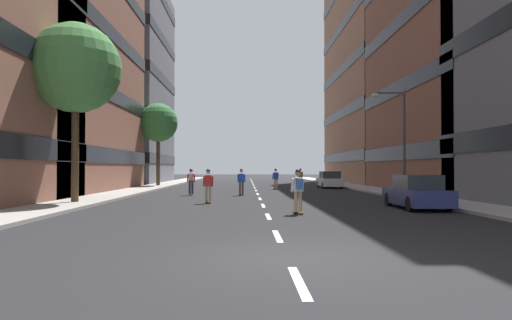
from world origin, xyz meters
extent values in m
plane|color=black|center=(0.00, 30.39, 0.00)|extent=(182.32, 182.32, 0.00)
cube|color=#9E9991|center=(-9.38, 34.19, 0.07)|extent=(2.72, 83.56, 0.14)
cube|color=#9E9991|center=(9.38, 34.19, 0.07)|extent=(2.72, 83.56, 0.14)
cube|color=silver|center=(0.00, -2.00, 0.00)|extent=(0.16, 2.20, 0.01)
cube|color=silver|center=(0.00, 3.00, 0.00)|extent=(0.16, 2.20, 0.01)
cube|color=silver|center=(0.00, 8.00, 0.00)|extent=(0.16, 2.20, 0.01)
cube|color=silver|center=(0.00, 13.00, 0.00)|extent=(0.16, 2.20, 0.01)
cube|color=silver|center=(0.00, 18.00, 0.00)|extent=(0.16, 2.20, 0.01)
cube|color=silver|center=(0.00, 23.00, 0.00)|extent=(0.16, 2.20, 0.01)
cube|color=silver|center=(0.00, 28.00, 0.00)|extent=(0.16, 2.20, 0.01)
cube|color=silver|center=(0.00, 33.00, 0.00)|extent=(0.16, 2.20, 0.01)
cube|color=silver|center=(0.00, 38.00, 0.00)|extent=(0.16, 2.20, 0.01)
cube|color=silver|center=(0.00, 43.00, 0.00)|extent=(0.16, 2.20, 0.01)
cube|color=silver|center=(0.00, 48.00, 0.00)|extent=(0.16, 2.20, 0.01)
cube|color=silver|center=(0.00, 53.00, 0.00)|extent=(0.16, 2.20, 0.01)
cube|color=silver|center=(0.00, 58.00, 0.00)|extent=(0.16, 2.20, 0.01)
cube|color=silver|center=(0.00, 63.00, 0.00)|extent=(0.16, 2.20, 0.01)
cube|color=silver|center=(0.00, 68.00, 0.00)|extent=(0.16, 2.20, 0.01)
cube|color=black|center=(-18.22, 25.53, 2.72)|extent=(15.09, 20.99, 1.10)
cube|color=black|center=(-18.22, 25.53, 7.24)|extent=(15.09, 20.99, 1.10)
cube|color=black|center=(-18.22, 25.53, 11.77)|extent=(15.09, 20.99, 1.10)
cube|color=slate|center=(-18.22, 46.83, 11.97)|extent=(14.97, 16.76, 23.94)
cube|color=black|center=(-18.22, 46.83, 2.87)|extent=(15.09, 16.88, 1.10)
cube|color=black|center=(-18.22, 46.83, 7.66)|extent=(15.09, 16.88, 1.10)
cube|color=black|center=(-18.22, 46.83, 12.45)|extent=(15.09, 16.88, 1.10)
cube|color=black|center=(-18.22, 46.83, 17.24)|extent=(15.09, 16.88, 1.10)
cube|color=black|center=(-18.22, 46.83, 22.02)|extent=(15.09, 16.88, 1.10)
cube|color=black|center=(18.22, 25.53, 2.96)|extent=(15.09, 19.02, 1.10)
cube|color=black|center=(18.22, 25.53, 7.90)|extent=(15.09, 19.02, 1.10)
cube|color=black|center=(18.22, 25.53, 12.84)|extent=(15.09, 19.02, 1.10)
cube|color=#9E6B51|center=(18.22, 46.83, 15.71)|extent=(14.97, 22.96, 31.42)
cube|color=black|center=(18.22, 46.83, 3.14)|extent=(15.09, 23.08, 1.10)
cube|color=black|center=(18.22, 46.83, 8.38)|extent=(15.09, 23.08, 1.10)
cube|color=black|center=(18.22, 46.83, 13.62)|extent=(15.09, 23.08, 1.10)
cube|color=black|center=(18.22, 46.83, 18.85)|extent=(15.09, 23.08, 1.10)
cube|color=navy|center=(6.82, 11.26, 0.53)|extent=(1.80, 4.40, 0.70)
cube|color=#2D3338|center=(6.82, 11.11, 1.20)|extent=(1.60, 2.10, 0.64)
cylinder|color=black|center=(6.02, 12.71, 0.32)|extent=(0.22, 0.64, 0.64)
cylinder|color=black|center=(7.62, 12.71, 0.32)|extent=(0.22, 0.64, 0.64)
cylinder|color=black|center=(6.02, 9.81, 0.32)|extent=(0.22, 0.64, 0.64)
cylinder|color=black|center=(7.62, 9.81, 0.32)|extent=(0.22, 0.64, 0.64)
cube|color=silver|center=(6.82, 32.76, 0.53)|extent=(1.80, 4.40, 0.70)
cube|color=#2D3338|center=(6.82, 32.61, 1.20)|extent=(1.60, 2.10, 0.64)
cylinder|color=black|center=(6.02, 34.21, 0.32)|extent=(0.22, 0.64, 0.64)
cylinder|color=black|center=(7.62, 34.21, 0.32)|extent=(0.22, 0.64, 0.64)
cylinder|color=black|center=(6.02, 31.31, 0.32)|extent=(0.22, 0.64, 0.64)
cylinder|color=black|center=(7.62, 31.31, 0.32)|extent=(0.22, 0.64, 0.64)
cylinder|color=#4C3823|center=(-9.38, 36.07, 2.54)|extent=(0.36, 0.36, 4.80)
sphere|color=#387A3D|center=(-9.38, 36.07, 6.26)|extent=(3.78, 3.78, 3.78)
cylinder|color=#4C3823|center=(-9.38, 13.97, 2.71)|extent=(0.36, 0.36, 5.13)
sphere|color=#478442|center=(-9.38, 13.97, 6.85)|extent=(4.50, 4.50, 4.50)
cylinder|color=#3F3F44|center=(9.11, 19.44, 3.39)|extent=(0.16, 0.16, 6.50)
cylinder|color=#3F3F44|center=(8.21, 19.44, 6.54)|extent=(1.80, 0.10, 0.10)
ellipsoid|color=silver|center=(7.31, 19.44, 6.39)|extent=(0.50, 0.30, 0.24)
cube|color=brown|center=(4.97, 39.56, 0.08)|extent=(0.36, 0.92, 0.02)
cylinder|color=#D8BF4C|center=(5.03, 39.87, 0.04)|extent=(0.19, 0.10, 0.07)
cylinder|color=#D8BF4C|center=(4.91, 39.24, 0.04)|extent=(0.19, 0.10, 0.07)
cylinder|color=#594C47|center=(4.88, 39.57, 0.49)|extent=(0.16, 0.16, 0.80)
cylinder|color=#594C47|center=(5.06, 39.54, 0.49)|extent=(0.16, 0.16, 0.80)
cube|color=orange|center=(4.97, 39.56, 1.17)|extent=(0.35, 0.25, 0.55)
cylinder|color=orange|center=(4.76, 39.64, 1.14)|extent=(0.13, 0.24, 0.55)
cylinder|color=orange|center=(5.20, 39.57, 1.14)|extent=(0.13, 0.24, 0.55)
sphere|color=tan|center=(4.97, 39.58, 1.62)|extent=(0.22, 0.22, 0.22)
sphere|color=black|center=(4.97, 39.58, 1.67)|extent=(0.21, 0.21, 0.21)
cube|color=#4C8C4C|center=(4.94, 39.38, 1.20)|extent=(0.28, 0.20, 0.40)
cube|color=brown|center=(1.71, 29.84, 0.08)|extent=(0.41, 0.92, 0.02)
cylinder|color=#D8BF4C|center=(1.63, 30.15, 0.04)|extent=(0.19, 0.11, 0.07)
cylinder|color=#D8BF4C|center=(1.79, 29.53, 0.04)|extent=(0.19, 0.11, 0.07)
cylinder|color=tan|center=(1.62, 29.82, 0.49)|extent=(0.17, 0.17, 0.80)
cylinder|color=tan|center=(1.80, 29.86, 0.49)|extent=(0.17, 0.17, 0.80)
cube|color=blue|center=(1.71, 29.84, 1.17)|extent=(0.36, 0.27, 0.55)
cylinder|color=blue|center=(1.48, 29.83, 1.14)|extent=(0.14, 0.24, 0.55)
cylinder|color=blue|center=(1.91, 29.94, 1.14)|extent=(0.14, 0.24, 0.55)
sphere|color=beige|center=(1.70, 29.86, 1.62)|extent=(0.22, 0.22, 0.22)
sphere|color=black|center=(1.70, 29.86, 1.67)|extent=(0.21, 0.21, 0.21)
cube|color=brown|center=(-2.77, 14.56, 0.08)|extent=(0.36, 0.92, 0.02)
cylinder|color=#D8BF4C|center=(-2.83, 14.87, 0.04)|extent=(0.19, 0.10, 0.07)
cylinder|color=#D8BF4C|center=(-2.71, 14.24, 0.04)|extent=(0.19, 0.10, 0.07)
cylinder|color=tan|center=(-2.86, 14.54, 0.49)|extent=(0.16, 0.16, 0.80)
cylinder|color=tan|center=(-2.68, 14.58, 0.49)|extent=(0.16, 0.16, 0.80)
cube|color=red|center=(-2.77, 14.56, 1.17)|extent=(0.35, 0.26, 0.55)
cylinder|color=red|center=(-3.00, 14.57, 1.14)|extent=(0.13, 0.24, 0.55)
cylinder|color=red|center=(-2.57, 14.65, 1.14)|extent=(0.13, 0.24, 0.55)
sphere|color=tan|center=(-2.78, 14.58, 1.62)|extent=(0.22, 0.22, 0.22)
sphere|color=black|center=(-2.78, 14.58, 1.67)|extent=(0.21, 0.21, 0.21)
cube|color=brown|center=(1.22, 8.87, 0.08)|extent=(0.39, 0.92, 0.02)
cylinder|color=#D8BF4C|center=(1.15, 9.19, 0.04)|extent=(0.19, 0.11, 0.07)
cylinder|color=#D8BF4C|center=(1.29, 8.56, 0.04)|extent=(0.19, 0.11, 0.07)
cylinder|color=tan|center=(1.14, 8.85, 0.49)|extent=(0.17, 0.17, 0.80)
cylinder|color=tan|center=(1.31, 8.89, 0.49)|extent=(0.17, 0.17, 0.80)
cube|color=white|center=(1.22, 8.87, 1.17)|extent=(0.36, 0.26, 0.55)
cylinder|color=white|center=(1.00, 8.87, 1.14)|extent=(0.14, 0.24, 0.55)
cylinder|color=white|center=(1.43, 8.97, 1.14)|extent=(0.14, 0.24, 0.55)
sphere|color=#997051|center=(1.22, 8.89, 1.62)|extent=(0.22, 0.22, 0.22)
sphere|color=black|center=(1.22, 8.89, 1.67)|extent=(0.21, 0.21, 0.21)
cube|color=#3F72BF|center=(1.26, 8.70, 1.20)|extent=(0.29, 0.21, 0.40)
cube|color=brown|center=(-4.47, 21.52, 0.08)|extent=(0.29, 0.92, 0.02)
cylinder|color=#D8BF4C|center=(-4.50, 21.84, 0.04)|extent=(0.19, 0.09, 0.07)
cylinder|color=#D8BF4C|center=(-4.44, 21.20, 0.04)|extent=(0.19, 0.09, 0.07)
cylinder|color=#2D334C|center=(-4.56, 21.51, 0.49)|extent=(0.15, 0.15, 0.80)
cylinder|color=#2D334C|center=(-4.38, 21.53, 0.49)|extent=(0.15, 0.15, 0.80)
cube|color=red|center=(-4.47, 21.52, 1.17)|extent=(0.34, 0.23, 0.55)
cylinder|color=red|center=(-4.69, 21.55, 1.14)|extent=(0.11, 0.24, 0.55)
cylinder|color=red|center=(-4.26, 21.60, 1.14)|extent=(0.11, 0.24, 0.55)
sphere|color=#997051|center=(-4.47, 21.54, 1.62)|extent=(0.22, 0.22, 0.22)
sphere|color=black|center=(-4.47, 21.54, 1.67)|extent=(0.21, 0.21, 0.21)
cube|color=beige|center=(-4.45, 21.34, 1.20)|extent=(0.28, 0.19, 0.40)
cube|color=brown|center=(-1.13, 21.36, 0.08)|extent=(0.37, 0.92, 0.02)
cylinder|color=#D8BF4C|center=(-1.07, 21.67, 0.04)|extent=(0.19, 0.10, 0.07)
cylinder|color=#D8BF4C|center=(-1.19, 21.04, 0.04)|extent=(0.19, 0.10, 0.07)
cylinder|color=#594C47|center=(-1.22, 21.37, 0.49)|extent=(0.16, 0.16, 0.80)
cylinder|color=#594C47|center=(-1.04, 21.34, 0.49)|extent=(0.16, 0.16, 0.80)
cube|color=blue|center=(-1.13, 21.36, 1.17)|extent=(0.35, 0.26, 0.55)
cylinder|color=blue|center=(-1.34, 21.45, 1.14)|extent=(0.13, 0.24, 0.55)
cylinder|color=blue|center=(-0.90, 21.36, 1.14)|extent=(0.13, 0.24, 0.55)
sphere|color=beige|center=(-1.12, 21.38, 1.62)|extent=(0.22, 0.22, 0.22)
sphere|color=black|center=(-1.12, 21.38, 1.67)|extent=(0.21, 0.21, 0.21)
camera|label=1|loc=(-0.86, -9.43, 1.82)|focal=32.61mm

